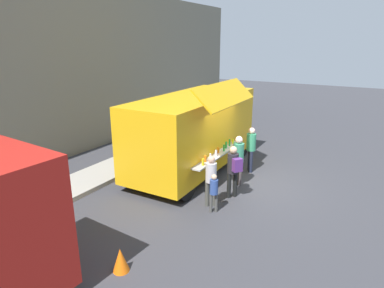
{
  "coord_description": "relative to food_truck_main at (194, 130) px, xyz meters",
  "views": [
    {
      "loc": [
        -10.19,
        -3.87,
        4.75
      ],
      "look_at": [
        -0.64,
        1.78,
        1.3
      ],
      "focal_mm": 30.89,
      "sensor_mm": 36.0,
      "label": 1
    }
  ],
  "objects": [
    {
      "name": "child_near_queue",
      "position": [
        -2.63,
        -2.18,
        -0.86
      ],
      "size": [
        0.24,
        0.24,
        1.18
      ],
      "rotation": [
        0.0,
        0.0,
        0.7
      ],
      "color": "#484844",
      "rests_on": "ground"
    },
    {
      "name": "food_truck_main",
      "position": [
        0.0,
        0.0,
        0.0
      ],
      "size": [
        6.26,
        3.2,
        3.47
      ],
      "rotation": [
        0.0,
        0.0,
        0.02
      ],
      "color": "#ECAB13",
      "rests_on": "ground"
    },
    {
      "name": "customer_rear_waiting",
      "position": [
        -2.33,
        -1.93,
        -0.61
      ],
      "size": [
        0.33,
        0.33,
        1.6
      ],
      "rotation": [
        0.0,
        0.0,
        0.67
      ],
      "color": "#494A41",
      "rests_on": "ground"
    },
    {
      "name": "traffic_cone_orange",
      "position": [
        -5.96,
        -1.65,
        -1.29
      ],
      "size": [
        0.36,
        0.36,
        0.55
      ],
      "primitive_type": "cone",
      "color": "orange",
      "rests_on": "ground"
    },
    {
      "name": "ground_plane",
      "position": [
        -0.17,
        -2.16,
        -1.56
      ],
      "size": [
        60.0,
        60.0,
        0.0
      ],
      "primitive_type": "plane",
      "color": "#38383D"
    },
    {
      "name": "building_behind",
      "position": [
        -3.0,
        6.52,
        1.98
      ],
      "size": [
        32.0,
        2.4,
        7.08
      ],
      "primitive_type": "cube",
      "color": "slate",
      "rests_on": "ground"
    },
    {
      "name": "trash_bin",
      "position": [
        4.46,
        2.32,
        -1.1
      ],
      "size": [
        0.6,
        0.6,
        0.93
      ],
      "primitive_type": "cylinder",
      "color": "#2C6237",
      "rests_on": "ground"
    },
    {
      "name": "customer_front_ordering",
      "position": [
        -0.59,
        -2.05,
        -0.51
      ],
      "size": [
        0.57,
        0.38,
        1.77
      ],
      "rotation": [
        0.0,
        0.0,
        1.22
      ],
      "color": "#4E4443",
      "rests_on": "ground"
    },
    {
      "name": "curb_strip",
      "position": [
        -4.0,
        2.62,
        -1.49
      ],
      "size": [
        28.0,
        1.6,
        0.15
      ],
      "primitive_type": "cube",
      "color": "#9E998E",
      "rests_on": "ground"
    },
    {
      "name": "customer_extra_browsing",
      "position": [
        0.91,
        -1.94,
        -0.53
      ],
      "size": [
        0.35,
        0.35,
        1.72
      ],
      "rotation": [
        0.0,
        0.0,
        2.15
      ],
      "color": "#1E2337",
      "rests_on": "ground"
    },
    {
      "name": "customer_mid_with_backpack",
      "position": [
        -1.48,
        -2.27,
        -0.52
      ],
      "size": [
        0.5,
        0.54,
        1.7
      ],
      "rotation": [
        0.0,
        0.0,
        0.95
      ],
      "color": "black",
      "rests_on": "ground"
    }
  ]
}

